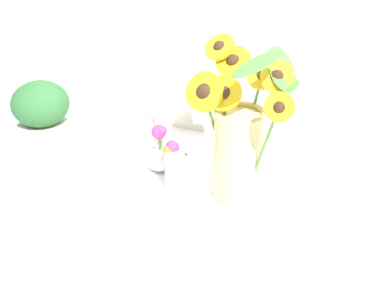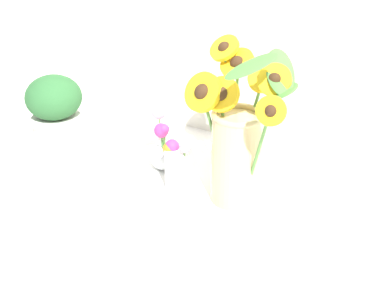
% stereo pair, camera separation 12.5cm
% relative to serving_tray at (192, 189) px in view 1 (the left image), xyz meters
% --- Properties ---
extents(ground_plane, '(6.00, 6.00, 0.00)m').
position_rel_serving_tray_xyz_m(ground_plane, '(0.04, -0.08, -0.01)').
color(ground_plane, silver).
extents(serving_tray, '(0.49, 0.49, 0.02)m').
position_rel_serving_tray_xyz_m(serving_tray, '(0.00, 0.00, 0.00)').
color(serving_tray, white).
rests_on(serving_tray, ground_plane).
extents(mason_jar_sunflowers, '(0.28, 0.25, 0.38)m').
position_rel_serving_tray_xyz_m(mason_jar_sunflowers, '(0.11, 0.01, 0.16)').
color(mason_jar_sunflowers, '#D1B77A').
rests_on(mason_jar_sunflowers, serving_tray).
extents(vase_small_center, '(0.08, 0.06, 0.14)m').
position_rel_serving_tray_xyz_m(vase_small_center, '(-0.03, -0.03, 0.07)').
color(vase_small_center, white).
rests_on(vase_small_center, serving_tray).
extents(vase_bulb_right, '(0.09, 0.10, 0.15)m').
position_rel_serving_tray_xyz_m(vase_bulb_right, '(-0.11, 0.04, 0.07)').
color(vase_bulb_right, white).
rests_on(vase_bulb_right, serving_tray).
extents(potted_plant, '(0.16, 0.16, 0.21)m').
position_rel_serving_tray_xyz_m(potted_plant, '(-0.45, 0.02, 0.10)').
color(potted_plant, beige).
rests_on(potted_plant, ground_plane).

